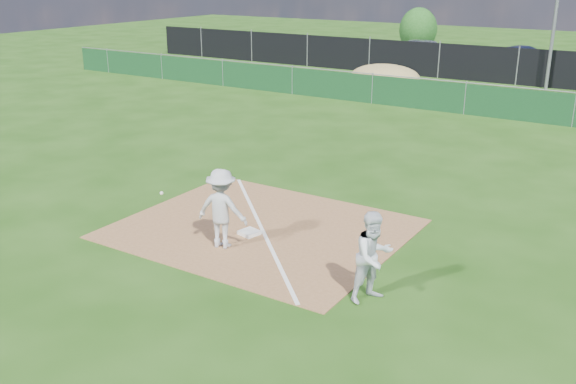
% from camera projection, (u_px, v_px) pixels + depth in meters
% --- Properties ---
extents(ground, '(90.00, 90.00, 0.00)m').
position_uv_depth(ground, '(416.00, 141.00, 21.33)').
color(ground, '#1D450E').
rests_on(ground, ground).
extents(infield_dirt, '(6.00, 5.00, 0.02)m').
position_uv_depth(infield_dirt, '(262.00, 229.00, 14.16)').
color(infield_dirt, brown).
rests_on(infield_dirt, ground).
extents(foul_line, '(5.01, 5.01, 0.01)m').
position_uv_depth(foul_line, '(262.00, 228.00, 14.16)').
color(foul_line, white).
rests_on(foul_line, infield_dirt).
extents(green_fence, '(44.00, 0.05, 1.20)m').
position_uv_depth(green_fence, '(465.00, 99.00, 25.11)').
color(green_fence, '#0E3618').
rests_on(green_fence, ground).
extents(dirt_mound, '(3.38, 2.60, 1.17)m').
position_uv_depth(dirt_mound, '(385.00, 77.00, 30.44)').
color(dirt_mound, '#9A844A').
rests_on(dirt_mound, ground).
extents(black_fence, '(46.00, 0.04, 1.80)m').
position_uv_depth(black_fence, '(517.00, 67.00, 31.38)').
color(black_fence, black).
rests_on(black_fence, ground).
extents(parking_lot, '(46.00, 9.00, 0.01)m').
position_uv_depth(parking_lot, '(538.00, 72.00, 35.65)').
color(parking_lot, black).
rests_on(parking_lot, ground).
extents(light_pole, '(0.16, 0.16, 8.00)m').
position_uv_depth(light_pole, '(557.00, 2.00, 29.35)').
color(light_pole, slate).
rests_on(light_pole, ground).
extents(first_base, '(0.46, 0.46, 0.08)m').
position_uv_depth(first_base, '(249.00, 233.00, 13.82)').
color(first_base, white).
rests_on(first_base, infield_dirt).
extents(play_at_first, '(2.33, 0.82, 1.66)m').
position_uv_depth(play_at_first, '(222.00, 209.00, 12.97)').
color(play_at_first, silver).
rests_on(play_at_first, infield_dirt).
extents(runner, '(0.89, 0.98, 1.62)m').
position_uv_depth(runner, '(373.00, 257.00, 10.90)').
color(runner, silver).
rests_on(runner, ground).
extents(car_left, '(4.42, 1.80, 1.50)m').
position_uv_depth(car_left, '(427.00, 51.00, 38.29)').
color(car_left, '#B9BBC1').
rests_on(car_left, parking_lot).
extents(car_mid, '(4.23, 2.30, 1.32)m').
position_uv_depth(car_mid, '(524.00, 59.00, 35.68)').
color(car_mid, black).
rests_on(car_mid, parking_lot).
extents(tree_left, '(2.53, 2.53, 3.00)m').
position_uv_depth(tree_left, '(418.00, 30.00, 43.15)').
color(tree_left, '#382316').
rests_on(tree_left, ground).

